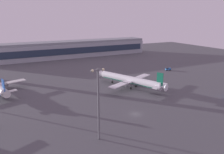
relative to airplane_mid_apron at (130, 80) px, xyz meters
The scene contains 5 objects.
ground_plane 36.73m from the airplane_mid_apron, 118.38° to the right, with size 416.00×416.00×0.00m, color #4C4C51.
terminal_building 114.76m from the airplane_mid_apron, 90.32° to the left, with size 163.59×22.40×16.40m.
airplane_mid_apron is the anchor object (origin of this frame).
cargo_loader 53.54m from the airplane_mid_apron, 25.03° to the left, with size 4.46×2.78×2.25m.
apron_light_east 58.82m from the airplane_mid_apron, 132.36° to the right, with size 4.80×0.90×24.67m.
Camera 1 is at (-48.03, -71.19, 40.01)m, focal length 34.94 mm.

